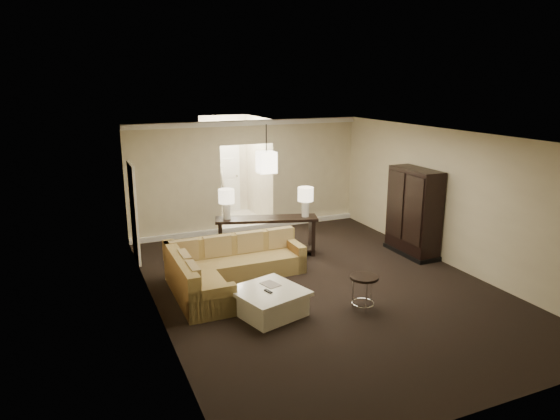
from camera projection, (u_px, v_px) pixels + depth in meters
name	position (u px, v px, depth m)	size (l,w,h in m)	color
ground	(320.00, 286.00, 9.39)	(8.00, 8.00, 0.00)	black
wall_back	(247.00, 176.00, 12.59)	(6.00, 0.04, 2.80)	beige
wall_front	(493.00, 301.00, 5.48)	(6.00, 0.04, 2.80)	beige
wall_left	(154.00, 234.00, 7.89)	(0.04, 8.00, 2.80)	beige
wall_right	(452.00, 199.00, 10.19)	(0.04, 8.00, 2.80)	beige
ceiling	(324.00, 137.00, 8.68)	(6.00, 8.00, 0.02)	silver
crown_molding	(247.00, 123.00, 12.21)	(6.00, 0.10, 0.12)	white
baseboard	(249.00, 227.00, 12.88)	(6.00, 0.10, 0.12)	white
side_door	(134.00, 213.00, 10.47)	(0.05, 0.90, 2.10)	white
foyer	(231.00, 171.00, 13.81)	(1.44, 2.02, 2.80)	silver
sectional_sofa	(225.00, 268.00, 9.38)	(2.67, 2.14, 0.80)	brown
coffee_table	(269.00, 301.00, 8.22)	(1.31, 1.31, 0.44)	white
console_table	(267.00, 233.00, 10.93)	(2.26, 1.13, 0.85)	black
armoire	(413.00, 214.00, 10.89)	(0.57, 1.33, 1.92)	black
drink_table	(364.00, 286.00, 8.33)	(0.48, 0.48, 0.59)	black
table_lamp_left	(226.00, 199.00, 10.64)	(0.34, 0.34, 0.65)	silver
table_lamp_right	(306.00, 197.00, 10.82)	(0.34, 0.34, 0.65)	silver
pendant_light	(266.00, 162.00, 11.29)	(0.38, 0.38, 1.09)	black
person	(215.00, 184.00, 13.80)	(0.70, 0.46, 1.93)	beige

